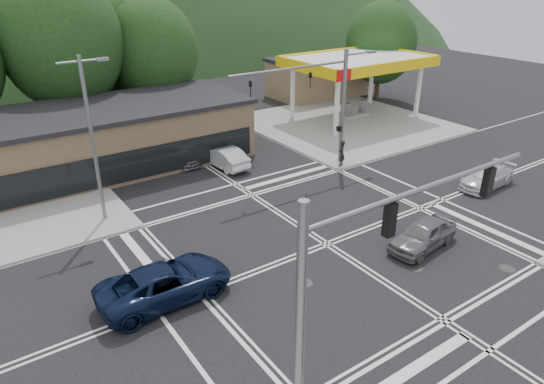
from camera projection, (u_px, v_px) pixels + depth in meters
ground at (327, 244)px, 24.69m from camera, size 120.00×120.00×0.00m
sidewalk_ne at (345, 124)px, 43.60m from camera, size 16.00×16.00×0.15m
gas_station_canopy at (358, 64)px, 43.28m from camera, size 12.32×8.34×5.75m
convenience_store at (318, 78)px, 52.88m from camera, size 10.00×6.00×3.80m
commercial_row at (72, 146)px, 32.41m from camera, size 24.00×8.00×4.00m
hill_north at (18, 42)px, 91.89m from camera, size 252.00×126.00×140.00m
tree_n_b at (62, 42)px, 36.24m from camera, size 9.00×9.00×12.98m
tree_n_c at (152, 51)px, 40.40m from camera, size 7.60×7.60×10.87m
tree_n_e at (100, 41)px, 41.56m from camera, size 8.40×8.40×11.98m
tree_ne at (381, 43)px, 49.55m from camera, size 7.20×7.20×9.99m
streetlight_nw at (93, 134)px, 24.93m from camera, size 2.50×0.25×9.00m
signal_mast_ne at (330, 96)px, 32.26m from camera, size 11.65×0.30×8.00m
signal_mast_sw at (354, 280)px, 13.12m from camera, size 9.14×0.28×8.00m
car_blue_west at (165, 283)px, 20.33m from camera, size 5.73×2.73×1.58m
car_grey_center at (423, 234)px, 24.15m from camera, size 4.43×2.25×1.44m
car_silver_east at (487, 177)px, 30.96m from camera, size 4.54×2.13×1.28m
car_queue_a at (224, 157)px, 34.09m from camera, size 1.85×4.50×1.45m
car_queue_b at (188, 133)px, 38.87m from camera, size 2.02×4.43×1.48m
car_northbound at (178, 154)px, 34.86m from camera, size 2.14×4.55×1.28m
pedestrian at (342, 153)px, 33.81m from camera, size 0.79×0.71×1.82m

